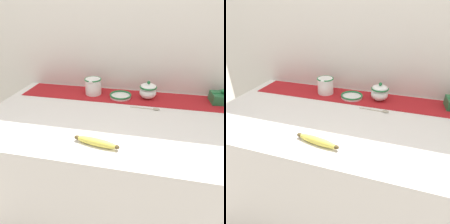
# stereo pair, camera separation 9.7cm
# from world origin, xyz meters

# --- Properties ---
(ground_plane) EXTENTS (12.00, 12.00, 0.00)m
(ground_plane) POSITION_xyz_m (0.00, 0.00, 0.00)
(ground_plane) COLOR #B2A899
(countertop) EXTENTS (1.40, 0.75, 0.89)m
(countertop) POSITION_xyz_m (0.00, 0.00, 0.45)
(countertop) COLOR silver
(countertop) RESTS_ON ground_plane
(back_wall) EXTENTS (2.20, 0.04, 2.40)m
(back_wall) POSITION_xyz_m (0.00, 0.39, 1.20)
(back_wall) COLOR silver
(back_wall) RESTS_ON ground_plane
(table_runner) EXTENTS (1.29, 0.22, 0.00)m
(table_runner) POSITION_xyz_m (0.00, 0.25, 0.90)
(table_runner) COLOR #A8191E
(table_runner) RESTS_ON countertop
(cream_pitcher) EXTENTS (0.11, 0.12, 0.10)m
(cream_pitcher) POSITION_xyz_m (-0.20, 0.26, 0.95)
(cream_pitcher) COLOR white
(cream_pitcher) RESTS_ON countertop
(sugar_bowl) EXTENTS (0.10, 0.10, 0.11)m
(sugar_bowl) POSITION_xyz_m (0.15, 0.25, 0.95)
(sugar_bowl) COLOR white
(sugar_bowl) RESTS_ON countertop
(small_dish) EXTENTS (0.14, 0.14, 0.02)m
(small_dish) POSITION_xyz_m (-0.02, 0.24, 0.91)
(small_dish) COLOR white
(small_dish) RESTS_ON countertop
(banana) EXTENTS (0.20, 0.06, 0.03)m
(banana) POSITION_xyz_m (-0.04, -0.26, 0.91)
(banana) COLOR #DBCC4C
(banana) RESTS_ON countertop
(spoon) EXTENTS (0.16, 0.03, 0.01)m
(spoon) POSITION_xyz_m (0.19, 0.11, 0.90)
(spoon) COLOR #A89E89
(spoon) RESTS_ON countertop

